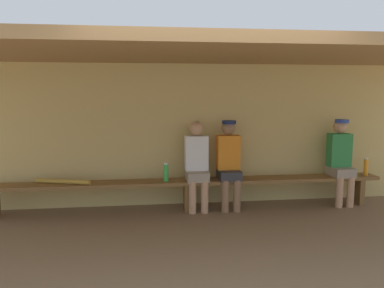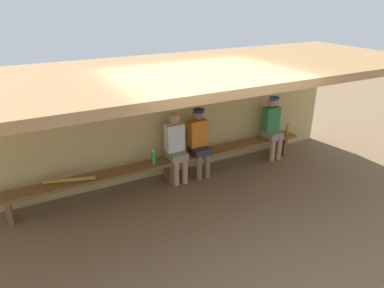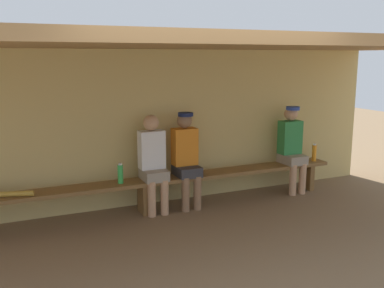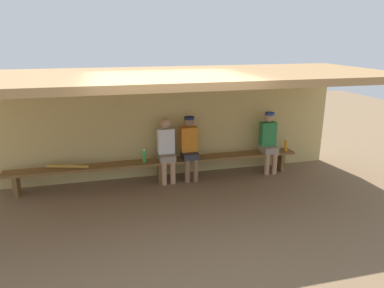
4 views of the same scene
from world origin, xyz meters
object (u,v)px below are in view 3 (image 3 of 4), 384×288
at_px(player_rightmost, 153,160).
at_px(water_bottle_clear, 120,174).
at_px(player_near_post, 186,155).
at_px(player_in_white, 292,145).
at_px(bench, 143,185).
at_px(water_bottle_green, 314,153).

height_order(player_rightmost, water_bottle_clear, player_rightmost).
height_order(player_near_post, player_in_white, same).
xyz_separation_m(bench, player_near_post, (0.64, 0.00, 0.36)).
relative_size(bench, water_bottle_green, 21.25).
height_order(bench, water_bottle_clear, water_bottle_clear).
bearing_deg(player_in_white, player_rightmost, -179.99).
bearing_deg(player_rightmost, player_in_white, 0.01).
bearing_deg(water_bottle_clear, player_in_white, 0.49).
relative_size(player_near_post, player_rightmost, 1.01).
bearing_deg(player_in_white, bench, -179.92).
height_order(water_bottle_clear, water_bottle_green, water_bottle_green).
distance_m(player_in_white, water_bottle_clear, 2.75).
bearing_deg(bench, player_in_white, 0.08).
height_order(bench, player_rightmost, player_rightmost).
xyz_separation_m(bench, player_rightmost, (0.15, 0.00, 0.34)).
relative_size(player_in_white, water_bottle_green, 4.76).
distance_m(player_rightmost, water_bottle_green, 2.70).
xyz_separation_m(bench, player_in_white, (2.43, 0.00, 0.36)).
bearing_deg(player_near_post, bench, -179.68).
xyz_separation_m(player_near_post, player_rightmost, (-0.49, -0.00, -0.02)).
bearing_deg(player_in_white, player_near_post, 180.00).
bearing_deg(bench, player_rightmost, 1.14).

